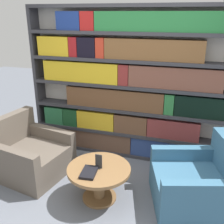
{
  "coord_description": "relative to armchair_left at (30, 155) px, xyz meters",
  "views": [
    {
      "loc": [
        0.89,
        -2.44,
        2.18
      ],
      "look_at": [
        -0.07,
        0.62,
        0.97
      ],
      "focal_mm": 42.0,
      "sensor_mm": 36.0,
      "label": 1
    }
  ],
  "objects": [
    {
      "name": "coffee_table",
      "position": [
        1.14,
        -0.25,
        0.04
      ],
      "size": [
        0.77,
        0.77,
        0.44
      ],
      "color": "brown",
      "rests_on": "ground_plane"
    },
    {
      "name": "table_sign",
      "position": [
        1.14,
        -0.25,
        0.24
      ],
      "size": [
        0.08,
        0.06,
        0.18
      ],
      "color": "black",
      "rests_on": "coffee_table"
    },
    {
      "name": "stray_book",
      "position": [
        1.07,
        -0.4,
        0.18
      ],
      "size": [
        0.19,
        0.28,
        0.03
      ],
      "color": "black",
      "rests_on": "coffee_table"
    },
    {
      "name": "armchair_right",
      "position": [
        2.28,
        0.01,
        0.0
      ],
      "size": [
        1.13,
        1.09,
        0.83
      ],
      "rotation": [
        0.0,
        0.0,
        -1.28
      ],
      "color": "#386684",
      "rests_on": "ground_plane"
    },
    {
      "name": "ground_plane",
      "position": [
        1.21,
        -0.34,
        -0.28
      ],
      "size": [
        14.0,
        14.0,
        0.0
      ],
      "primitive_type": "plane",
      "color": "slate"
    },
    {
      "name": "armchair_left",
      "position": [
        0.0,
        0.0,
        0.0
      ],
      "size": [
        1.05,
        1.01,
        0.83
      ],
      "rotation": [
        0.0,
        0.0,
        1.4
      ],
      "color": "brown",
      "rests_on": "ground_plane"
    },
    {
      "name": "bookshelf",
      "position": [
        1.22,
        0.97,
        0.84
      ],
      "size": [
        3.14,
        0.3,
        2.3
      ],
      "color": "silver",
      "rests_on": "ground_plane"
    }
  ]
}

